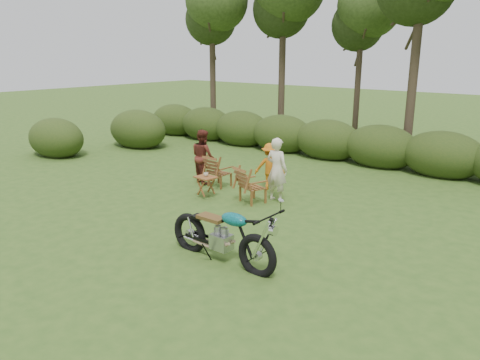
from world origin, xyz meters
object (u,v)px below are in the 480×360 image
Objects in this scene: motorcycle at (222,260)px; lawn_chair_right at (253,202)px; child at (270,189)px; adult_b at (204,182)px; side_table at (206,187)px; adult_a at (276,201)px; lawn_chair_left at (220,186)px; cup at (206,174)px.

lawn_chair_right is at bearing 118.60° from motorcycle.
lawn_chair_right is 0.72× the size of child.
lawn_chair_right is 2.35m from adult_b.
adult_b reaches higher than motorcycle.
side_table is at bearing 137.62° from motorcycle.
lawn_chair_left is at bearing -1.80° from adult_a.
motorcycle is 4.78m from child.
motorcycle is 3.81m from adult_a.
motorcycle is at bearing 135.76° from lawn_chair_right.
cup reaches higher than lawn_chair_right.
adult_b is at bearing 2.14° from lawn_chair_left.
lawn_chair_right is 1.44m from cup.
side_table reaches higher than lawn_chair_right.
adult_b is 2.04m from child.
child is at bearing -150.87° from lawn_chair_left.
adult_a is (0.40, 0.48, 0.00)m from lawn_chair_right.
motorcycle reaches higher than lawn_chair_right.
lawn_chair_right is at bearing 18.38° from cup.
cup is at bearing 137.52° from motorcycle.
lawn_chair_left is (-1.64, 0.57, 0.00)m from lawn_chair_right.
motorcycle is at bearing 81.82° from child.
child reaches higher than side_table.
cup reaches higher than motorcycle.
adult_b is (-2.27, 0.57, 0.00)m from lawn_chair_right.
adult_a is at bearing -112.04° from lawn_chair_right.
adult_b reaches higher than child.
adult_a is 1.26× the size of child.
motorcycle reaches higher than side_table.
child is (0.87, 1.67, -0.28)m from side_table.
adult_a reaches higher than cup.
side_table is 1.49m from adult_b.
lawn_chair_right is 1.03× the size of lawn_chair_left.
side_table is (-2.89, 2.67, 0.28)m from motorcycle.
side_table is 4.51× the size of cup.
lawn_chair_right is 1.32m from side_table.
cup is 1.96m from adult_a.
lawn_chair_right is at bearing -174.67° from adult_b.
adult_a is at bearing 29.86° from side_table.
lawn_chair_left is 1.13m from side_table.
lawn_chair_left is 2.03m from adult_a.
lawn_chair_right is at bearing 72.54° from child.
adult_a is at bearing 28.61° from cup.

